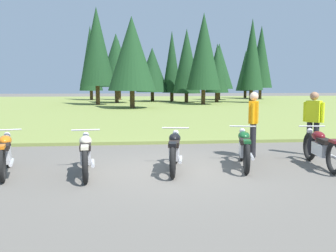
{
  "coord_description": "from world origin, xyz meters",
  "views": [
    {
      "loc": [
        -0.85,
        -7.84,
        1.86
      ],
      "look_at": [
        0.0,
        0.6,
        0.9
      ],
      "focal_mm": 39.39,
      "sensor_mm": 36.0,
      "label": 1
    }
  ],
  "objects_px": {
    "motorcycle_black": "(174,150)",
    "rider_near_row_end": "(313,119)",
    "motorcycle_british_green": "(244,148)",
    "motorcycle_maroon": "(321,148)",
    "rider_with_back_turned": "(253,120)",
    "motorcycle_orange": "(5,153)",
    "motorcycle_cream": "(86,154)"
  },
  "relations": [
    {
      "from": "motorcycle_black",
      "to": "rider_near_row_end",
      "type": "height_order",
      "value": "rider_near_row_end"
    },
    {
      "from": "motorcycle_black",
      "to": "motorcycle_british_green",
      "type": "distance_m",
      "value": 1.62
    },
    {
      "from": "motorcycle_maroon",
      "to": "rider_near_row_end",
      "type": "xyz_separation_m",
      "value": [
        0.48,
        1.33,
        0.51
      ]
    },
    {
      "from": "rider_near_row_end",
      "to": "motorcycle_black",
      "type": "bearing_deg",
      "value": -160.59
    },
    {
      "from": "motorcycle_black",
      "to": "motorcycle_maroon",
      "type": "distance_m",
      "value": 3.34
    },
    {
      "from": "motorcycle_maroon",
      "to": "rider_with_back_turned",
      "type": "bearing_deg",
      "value": 133.89
    },
    {
      "from": "motorcycle_orange",
      "to": "rider_with_back_turned",
      "type": "relative_size",
      "value": 1.24
    },
    {
      "from": "motorcycle_black",
      "to": "motorcycle_maroon",
      "type": "bearing_deg",
      "value": 0.22
    },
    {
      "from": "motorcycle_orange",
      "to": "motorcycle_british_green",
      "type": "bearing_deg",
      "value": 1.93
    },
    {
      "from": "motorcycle_black",
      "to": "rider_with_back_turned",
      "type": "relative_size",
      "value": 1.25
    },
    {
      "from": "rider_with_back_turned",
      "to": "motorcycle_orange",
      "type": "bearing_deg",
      "value": -167.92
    },
    {
      "from": "motorcycle_british_green",
      "to": "rider_with_back_turned",
      "type": "relative_size",
      "value": 1.24
    },
    {
      "from": "motorcycle_british_green",
      "to": "motorcycle_maroon",
      "type": "relative_size",
      "value": 0.99
    },
    {
      "from": "rider_with_back_turned",
      "to": "motorcycle_maroon",
      "type": "bearing_deg",
      "value": -46.11
    },
    {
      "from": "rider_with_back_turned",
      "to": "motorcycle_cream",
      "type": "bearing_deg",
      "value": -160.56
    },
    {
      "from": "motorcycle_orange",
      "to": "motorcycle_black",
      "type": "relative_size",
      "value": 0.99
    },
    {
      "from": "motorcycle_cream",
      "to": "rider_with_back_turned",
      "type": "xyz_separation_m",
      "value": [
        4.04,
        1.42,
        0.51
      ]
    },
    {
      "from": "motorcycle_black",
      "to": "motorcycle_cream",
      "type": "bearing_deg",
      "value": -174.04
    },
    {
      "from": "motorcycle_orange",
      "to": "motorcycle_cream",
      "type": "bearing_deg",
      "value": -6.93
    },
    {
      "from": "motorcycle_cream",
      "to": "motorcycle_black",
      "type": "xyz_separation_m",
      "value": [
        1.87,
        0.2,
        0.0
      ]
    },
    {
      "from": "motorcycle_british_green",
      "to": "motorcycle_black",
      "type": "bearing_deg",
      "value": -173.58
    },
    {
      "from": "rider_near_row_end",
      "to": "rider_with_back_turned",
      "type": "relative_size",
      "value": 1.0
    },
    {
      "from": "rider_near_row_end",
      "to": "rider_with_back_turned",
      "type": "xyz_separation_m",
      "value": [
        -1.65,
        -0.12,
        0.0
      ]
    },
    {
      "from": "motorcycle_orange",
      "to": "motorcycle_maroon",
      "type": "height_order",
      "value": "same"
    },
    {
      "from": "motorcycle_cream",
      "to": "motorcycle_maroon",
      "type": "height_order",
      "value": "same"
    },
    {
      "from": "motorcycle_cream",
      "to": "motorcycle_british_green",
      "type": "bearing_deg",
      "value": 6.17
    },
    {
      "from": "motorcycle_orange",
      "to": "motorcycle_british_green",
      "type": "height_order",
      "value": "same"
    },
    {
      "from": "motorcycle_orange",
      "to": "rider_near_row_end",
      "type": "distance_m",
      "value": 7.5
    },
    {
      "from": "motorcycle_cream",
      "to": "motorcycle_black",
      "type": "relative_size",
      "value": 1.0
    },
    {
      "from": "motorcycle_black",
      "to": "motorcycle_british_green",
      "type": "xyz_separation_m",
      "value": [
        1.61,
        0.18,
        0.0
      ]
    },
    {
      "from": "motorcycle_british_green",
      "to": "rider_near_row_end",
      "type": "height_order",
      "value": "rider_near_row_end"
    },
    {
      "from": "motorcycle_orange",
      "to": "motorcycle_british_green",
      "type": "xyz_separation_m",
      "value": [
        5.15,
        0.17,
        0.0
      ]
    }
  ]
}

